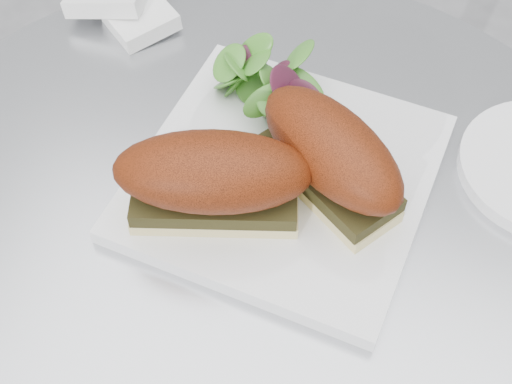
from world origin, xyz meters
TOP-DOWN VIEW (x-y plane):
  - table at (0.00, 0.00)m, footprint 0.70×0.70m
  - plate at (0.01, 0.06)m, footprint 0.26×0.26m
  - sandwich_left at (-0.03, 0.00)m, footprint 0.17×0.11m
  - sandwich_right at (0.05, 0.06)m, footprint 0.16×0.14m
  - salad at (-0.02, 0.13)m, footprint 0.10×0.10m
  - napkin at (-0.21, 0.22)m, footprint 0.12×0.12m

SIDE VIEW (x-z plane):
  - table at x=0.00m, z-range 0.12..0.85m
  - plate at x=0.01m, z-range 0.73..0.75m
  - napkin at x=-0.21m, z-range 0.73..0.75m
  - salad at x=-0.02m, z-range 0.75..0.80m
  - sandwich_left at x=-0.03m, z-range 0.75..0.83m
  - sandwich_right at x=0.05m, z-range 0.75..0.83m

